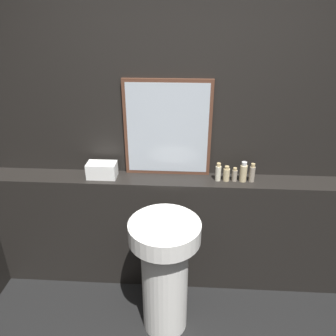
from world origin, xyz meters
name	(u,v)px	position (x,y,z in m)	size (l,w,h in m)	color
wall_back	(181,141)	(0.00, 1.64, 1.25)	(8.00, 0.06, 2.50)	black
vanity_counter	(179,231)	(0.00, 1.49, 0.50)	(3.00, 0.24, 0.99)	black
pedestal_sink	(165,269)	(-0.08, 1.00, 0.53)	(0.48, 0.48, 0.93)	white
mirror	(168,129)	(-0.10, 1.59, 1.36)	(0.66, 0.03, 0.74)	#563323
towel_stack	(102,170)	(-0.60, 1.49, 1.05)	(0.22, 0.13, 0.12)	white
shampoo_bottle	(218,172)	(0.29, 1.49, 1.06)	(0.04, 0.04, 0.14)	beige
conditioner_bottle	(226,174)	(0.36, 1.49, 1.05)	(0.05, 0.05, 0.12)	#C6B284
lotion_bottle	(235,175)	(0.42, 1.49, 1.04)	(0.04, 0.04, 0.11)	gray
body_wash_bottle	(243,172)	(0.48, 1.49, 1.07)	(0.05, 0.05, 0.16)	#C6B284
hand_soap_bottle	(252,173)	(0.55, 1.49, 1.06)	(0.04, 0.04, 0.15)	gray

